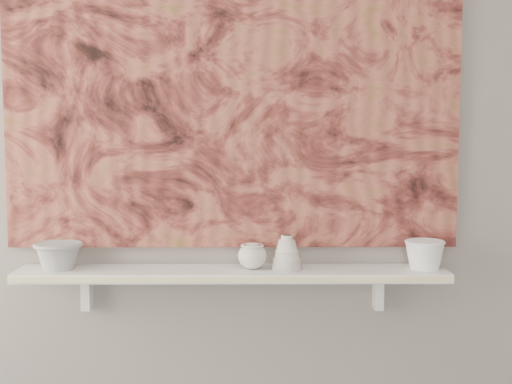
{
  "coord_description": "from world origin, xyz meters",
  "views": [
    {
      "loc": [
        0.06,
        -0.78,
        1.41
      ],
      "look_at": [
        0.08,
        1.49,
        1.18
      ],
      "focal_mm": 50.0,
      "sensor_mm": 36.0,
      "label": 1
    }
  ],
  "objects_px": {
    "painting": "(232,82)",
    "bowl_white": "(425,254)",
    "bowl_grey": "(58,255)",
    "bell_vessel": "(287,252)",
    "cup_cream": "(252,256)",
    "shelf": "(232,274)"
  },
  "relations": [
    {
      "from": "bowl_grey",
      "to": "cup_cream",
      "type": "relative_size",
      "value": 1.7
    },
    {
      "from": "shelf",
      "to": "painting",
      "type": "bearing_deg",
      "value": 90.0
    },
    {
      "from": "cup_cream",
      "to": "bowl_white",
      "type": "bearing_deg",
      "value": 0.0
    },
    {
      "from": "painting",
      "to": "bowl_grey",
      "type": "height_order",
      "value": "painting"
    },
    {
      "from": "bell_vessel",
      "to": "bowl_grey",
      "type": "bearing_deg",
      "value": 180.0
    },
    {
      "from": "cup_cream",
      "to": "bell_vessel",
      "type": "height_order",
      "value": "bell_vessel"
    },
    {
      "from": "painting",
      "to": "bowl_white",
      "type": "relative_size",
      "value": 11.45
    },
    {
      "from": "bowl_grey",
      "to": "bowl_white",
      "type": "xyz_separation_m",
      "value": [
        1.19,
        0.0,
        0.0
      ]
    },
    {
      "from": "painting",
      "to": "bell_vessel",
      "type": "height_order",
      "value": "painting"
    },
    {
      "from": "bowl_grey",
      "to": "bell_vessel",
      "type": "xyz_separation_m",
      "value": [
        0.74,
        0.0,
        0.01
      ]
    },
    {
      "from": "bowl_grey",
      "to": "bell_vessel",
      "type": "bearing_deg",
      "value": 0.0
    },
    {
      "from": "bell_vessel",
      "to": "shelf",
      "type": "bearing_deg",
      "value": 180.0
    },
    {
      "from": "bowl_grey",
      "to": "bell_vessel",
      "type": "relative_size",
      "value": 1.41
    },
    {
      "from": "bell_vessel",
      "to": "bowl_white",
      "type": "relative_size",
      "value": 0.85
    },
    {
      "from": "bell_vessel",
      "to": "bowl_white",
      "type": "distance_m",
      "value": 0.45
    },
    {
      "from": "shelf",
      "to": "cup_cream",
      "type": "distance_m",
      "value": 0.09
    },
    {
      "from": "shelf",
      "to": "cup_cream",
      "type": "xyz_separation_m",
      "value": [
        0.07,
        0.0,
        0.06
      ]
    },
    {
      "from": "cup_cream",
      "to": "bell_vessel",
      "type": "bearing_deg",
      "value": 0.0
    },
    {
      "from": "shelf",
      "to": "painting",
      "type": "distance_m",
      "value": 0.63
    },
    {
      "from": "shelf",
      "to": "bowl_grey",
      "type": "bearing_deg",
      "value": 180.0
    },
    {
      "from": "painting",
      "to": "bowl_white",
      "type": "xyz_separation_m",
      "value": [
        0.63,
        -0.08,
        -0.56
      ]
    },
    {
      "from": "bowl_grey",
      "to": "cup_cream",
      "type": "bearing_deg",
      "value": 0.0
    }
  ]
}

